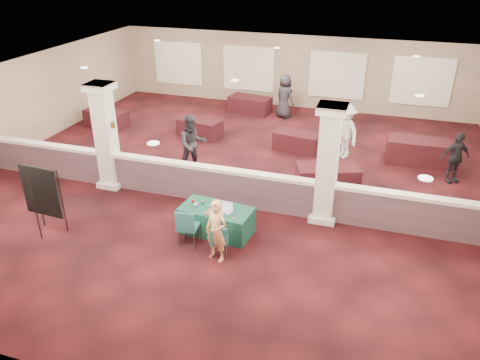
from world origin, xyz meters
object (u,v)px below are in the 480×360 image
(far_table_front_right, at_px, (327,177))
(attendee_c, at_px, (455,157))
(near_table, at_px, (216,220))
(woman, at_px, (217,231))
(attendee_a, at_px, (193,144))
(far_table_front_center, at_px, (297,141))
(easel_board, at_px, (41,192))
(far_table_back_left, at_px, (200,128))
(attendee_d, at_px, (285,96))
(attendee_b, at_px, (345,131))
(far_table_front_left, at_px, (107,119))
(far_table_back_center, at_px, (250,105))
(far_table_back_right, at_px, (417,151))
(conf_chair_side, at_px, (187,225))
(conf_chair_main, at_px, (219,239))

(far_table_front_right, xyz_separation_m, attendee_c, (3.62, 1.69, 0.44))
(near_table, height_order, woman, woman)
(woman, relative_size, attendee_a, 0.81)
(woman, bearing_deg, far_table_front_center, 103.21)
(far_table_front_center, xyz_separation_m, far_table_front_right, (1.49, -2.69, 0.04))
(easel_board, relative_size, far_table_back_left, 1.13)
(far_table_front_right, bearing_deg, attendee_d, 114.33)
(near_table, xyz_separation_m, attendee_d, (-0.41, 9.40, 0.57))
(attendee_b, distance_m, attendee_d, 4.59)
(far_table_front_left, relative_size, far_table_back_center, 0.96)
(far_table_back_right, bearing_deg, far_table_back_center, 154.50)
(far_table_back_left, distance_m, attendee_a, 3.22)
(conf_chair_side, xyz_separation_m, attendee_c, (6.44, 5.76, 0.23))
(far_table_front_right, xyz_separation_m, attendee_a, (-4.33, -0.11, 0.58))
(attendee_c, height_order, attendee_d, attendee_d)
(attendee_a, bearing_deg, far_table_front_center, 7.11)
(near_table, xyz_separation_m, attendee_c, (5.97, 5.00, 0.46))
(easel_board, height_order, far_table_front_left, easel_board)
(far_table_front_left, bearing_deg, near_table, -40.64)
(conf_chair_side, height_order, far_table_back_left, conf_chair_side)
(far_table_back_right, relative_size, attendee_c, 1.23)
(woman, relative_size, far_table_back_right, 0.77)
(attendee_a, bearing_deg, near_table, -95.51)
(woman, bearing_deg, near_table, 128.06)
(attendee_c, bearing_deg, near_table, -168.00)
(conf_chair_side, height_order, far_table_front_right, conf_chair_side)
(conf_chair_side, xyz_separation_m, far_table_front_left, (-6.52, 6.76, -0.23))
(attendee_c, bearing_deg, far_table_back_right, 102.44)
(attendee_b, bearing_deg, conf_chair_side, -68.26)
(far_table_front_right, height_order, far_table_back_left, far_table_front_right)
(attendee_c, bearing_deg, attendee_a, 164.79)
(far_table_front_right, bearing_deg, far_table_back_center, 124.88)
(far_table_back_right, bearing_deg, far_table_back_left, 180.00)
(attendee_b, bearing_deg, far_table_front_center, -138.58)
(easel_board, distance_m, far_table_front_center, 8.90)
(conf_chair_side, bearing_deg, near_table, 53.45)
(far_table_front_right, distance_m, attendee_a, 4.38)
(far_table_front_center, relative_size, far_table_back_left, 0.98)
(near_table, bearing_deg, attendee_b, 72.04)
(far_table_back_left, xyz_separation_m, far_table_back_center, (1.02, 3.30, 0.03))
(conf_chair_main, relative_size, far_table_front_right, 0.46)
(attendee_b, bearing_deg, attendee_a, -103.39)
(far_table_front_right, distance_m, far_table_back_center, 7.55)
(far_table_front_right, bearing_deg, conf_chair_side, -124.65)
(far_table_back_right, height_order, attendee_a, attendee_a)
(conf_chair_main, height_order, attendee_a, attendee_a)
(attendee_b, bearing_deg, attendee_d, 175.50)
(easel_board, bearing_deg, far_table_back_left, 85.85)
(easel_board, bearing_deg, far_table_front_center, 60.20)
(far_table_front_right, relative_size, attendee_c, 1.13)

